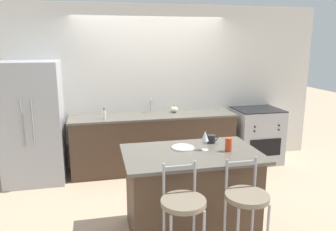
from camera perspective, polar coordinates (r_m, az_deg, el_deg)
ground_plane at (r=5.29m, az=-1.74°, el=-10.62°), size 18.00×18.00×0.00m
wall_back at (r=5.59m, az=-3.18°, el=5.05°), size 6.00×0.07×2.70m
back_counter at (r=5.47m, az=-2.51°, el=-4.59°), size 2.69×0.68×0.93m
sink_faucet at (r=5.52m, az=-2.94°, el=2.00°), size 0.02×0.13×0.22m
kitchen_island at (r=3.75m, az=4.00°, el=-13.05°), size 1.48×0.93×0.93m
refrigerator at (r=5.30m, az=-22.46°, el=-1.17°), size 0.85×0.76×1.82m
oven_range at (r=6.01m, az=15.09°, el=-3.34°), size 0.78×0.70×0.95m
bar_stool_near at (r=2.97m, az=2.64°, el=-16.95°), size 0.39×0.39×1.06m
bar_stool_far at (r=3.14m, az=13.43°, el=-15.57°), size 0.39×0.39×1.06m
dinner_plate at (r=3.70m, az=2.60°, el=-5.56°), size 0.26×0.26×0.02m
wine_glass at (r=3.61m, az=6.47°, el=-3.64°), size 0.08×0.08×0.22m
coffee_mug at (r=3.90m, az=7.59°, el=-4.06°), size 0.13×0.09×0.10m
tumbler_cup at (r=3.64m, az=10.49°, el=-4.98°), size 0.07×0.07×0.15m
pumpkin_decoration at (r=5.52m, az=1.09°, el=1.08°), size 0.12×0.12×0.12m
soap_bottle at (r=5.10m, az=-11.05°, el=0.16°), size 0.05×0.05×0.18m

